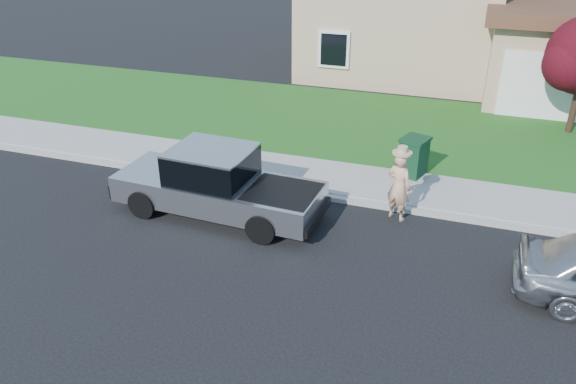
# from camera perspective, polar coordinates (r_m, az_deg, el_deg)

# --- Properties ---
(ground) EXTENTS (80.00, 80.00, 0.00)m
(ground) POSITION_cam_1_polar(r_m,az_deg,el_deg) (12.31, -0.28, -6.68)
(ground) COLOR black
(ground) RESTS_ON ground
(curb) EXTENTS (40.00, 0.20, 0.12)m
(curb) POSITION_cam_1_polar(r_m,az_deg,el_deg) (14.47, 7.21, -1.03)
(curb) COLOR gray
(curb) RESTS_ON ground
(sidewalk) EXTENTS (40.00, 2.00, 0.15)m
(sidewalk) POSITION_cam_1_polar(r_m,az_deg,el_deg) (15.43, 8.09, 0.86)
(sidewalk) COLOR gray
(sidewalk) RESTS_ON ground
(lawn) EXTENTS (40.00, 7.00, 0.10)m
(lawn) POSITION_cam_1_polar(r_m,az_deg,el_deg) (19.53, 10.73, 6.39)
(lawn) COLOR #123F13
(lawn) RESTS_ON ground
(pickup_truck) EXTENTS (5.31, 2.15, 1.72)m
(pickup_truck) POSITION_cam_1_polar(r_m,az_deg,el_deg) (13.71, -7.23, 0.76)
(pickup_truck) COLOR black
(pickup_truck) RESTS_ON ground
(woman) EXTENTS (0.74, 0.64, 1.90)m
(woman) POSITION_cam_1_polar(r_m,az_deg,el_deg) (13.61, 11.21, 0.68)
(woman) COLOR tan
(woman) RESTS_ON ground
(trash_bin) EXTENTS (0.87, 0.93, 1.08)m
(trash_bin) POSITION_cam_1_polar(r_m,az_deg,el_deg) (15.78, 12.64, 3.57)
(trash_bin) COLOR black
(trash_bin) RESTS_ON sidewalk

